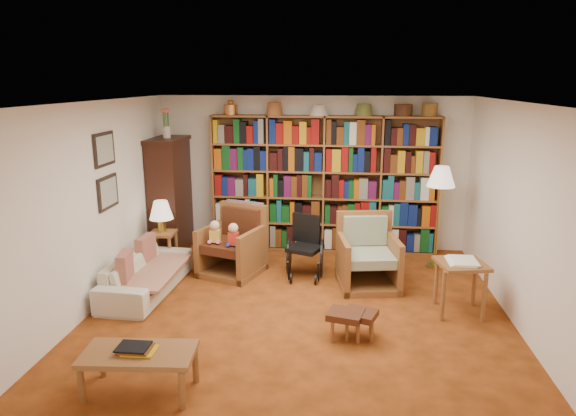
# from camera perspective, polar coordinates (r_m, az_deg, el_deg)

# --- Properties ---
(floor) EXTENTS (5.00, 5.00, 0.00)m
(floor) POSITION_cam_1_polar(r_m,az_deg,el_deg) (6.44, 1.23, -11.13)
(floor) COLOR #A04818
(floor) RESTS_ON ground
(ceiling) EXTENTS (5.00, 5.00, 0.00)m
(ceiling) POSITION_cam_1_polar(r_m,az_deg,el_deg) (5.84, 1.36, 11.68)
(ceiling) COLOR white
(ceiling) RESTS_ON wall_back
(wall_back) EXTENTS (5.00, 0.00, 5.00)m
(wall_back) POSITION_cam_1_polar(r_m,az_deg,el_deg) (8.46, 2.70, 3.87)
(wall_back) COLOR white
(wall_back) RESTS_ON floor
(wall_front) EXTENTS (5.00, 0.00, 5.00)m
(wall_front) POSITION_cam_1_polar(r_m,az_deg,el_deg) (3.66, -2.02, -9.96)
(wall_front) COLOR white
(wall_front) RESTS_ON floor
(wall_left) EXTENTS (0.00, 5.00, 5.00)m
(wall_left) POSITION_cam_1_polar(r_m,az_deg,el_deg) (6.70, -20.55, 0.28)
(wall_left) COLOR white
(wall_left) RESTS_ON floor
(wall_right) EXTENTS (0.00, 5.00, 5.00)m
(wall_right) POSITION_cam_1_polar(r_m,az_deg,el_deg) (6.33, 24.46, -0.85)
(wall_right) COLOR white
(wall_right) RESTS_ON floor
(bookshelf) EXTENTS (3.60, 0.30, 2.42)m
(bookshelf) POSITION_cam_1_polar(r_m,az_deg,el_deg) (8.29, 4.00, 3.10)
(bookshelf) COLOR #91592D
(bookshelf) RESTS_ON floor
(curio_cabinet) EXTENTS (0.50, 0.95, 2.40)m
(curio_cabinet) POSITION_cam_1_polar(r_m,az_deg,el_deg) (8.47, -12.96, 1.50)
(curio_cabinet) COLOR #33150E
(curio_cabinet) RESTS_ON floor
(framed_pictures) EXTENTS (0.03, 0.52, 0.97)m
(framed_pictures) POSITION_cam_1_polar(r_m,az_deg,el_deg) (6.88, -19.56, 3.90)
(framed_pictures) COLOR black
(framed_pictures) RESTS_ON wall_left
(sofa) EXTENTS (1.74, 0.76, 0.50)m
(sofa) POSITION_cam_1_polar(r_m,az_deg,el_deg) (7.08, -15.44, -7.09)
(sofa) COLOR beige
(sofa) RESTS_ON floor
(sofa_throw) EXTENTS (0.74, 1.36, 0.04)m
(sofa_throw) POSITION_cam_1_polar(r_m,az_deg,el_deg) (7.05, -15.08, -6.73)
(sofa_throw) COLOR beige
(sofa_throw) RESTS_ON sofa
(cushion_left) EXTENTS (0.16, 0.40, 0.39)m
(cushion_left) POSITION_cam_1_polar(r_m,az_deg,el_deg) (7.37, -15.50, -4.60)
(cushion_left) COLOR maroon
(cushion_left) RESTS_ON sofa
(cushion_right) EXTENTS (0.18, 0.40, 0.39)m
(cushion_right) POSITION_cam_1_polar(r_m,az_deg,el_deg) (6.76, -17.65, -6.45)
(cushion_right) COLOR maroon
(cushion_right) RESTS_ON sofa
(side_table_lamp) EXTENTS (0.39, 0.39, 0.54)m
(side_table_lamp) POSITION_cam_1_polar(r_m,az_deg,el_deg) (7.90, -13.72, -3.64)
(side_table_lamp) COLOR #91592D
(side_table_lamp) RESTS_ON floor
(table_lamp) EXTENTS (0.35, 0.35, 0.48)m
(table_lamp) POSITION_cam_1_polar(r_m,az_deg,el_deg) (7.78, -13.92, -0.33)
(table_lamp) COLOR gold
(table_lamp) RESTS_ON side_table_lamp
(armchair_leather) EXTENTS (1.04, 1.04, 0.99)m
(armchair_leather) POSITION_cam_1_polar(r_m,az_deg,el_deg) (7.55, -6.09, -4.07)
(armchair_leather) COLOR #91592D
(armchair_leather) RESTS_ON floor
(armchair_sage) EXTENTS (0.91, 0.93, 0.97)m
(armchair_sage) POSITION_cam_1_polar(r_m,az_deg,el_deg) (7.14, 8.87, -5.51)
(armchair_sage) COLOR #91592D
(armchair_sage) RESTS_ON floor
(wheelchair) EXTENTS (0.55, 0.70, 0.87)m
(wheelchair) POSITION_cam_1_polar(r_m,az_deg,el_deg) (7.36, 1.94, -4.52)
(wheelchair) COLOR black
(wheelchair) RESTS_ON floor
(floor_lamp) EXTENTS (0.41, 0.41, 1.54)m
(floor_lamp) POSITION_cam_1_polar(r_m,az_deg,el_deg) (7.75, 16.65, 2.92)
(floor_lamp) COLOR gold
(floor_lamp) RESTS_ON floor
(side_table_papers) EXTENTS (0.63, 0.63, 0.68)m
(side_table_papers) POSITION_cam_1_polar(r_m,az_deg,el_deg) (6.47, 18.65, -6.63)
(side_table_papers) COLOR #91592D
(side_table_papers) RESTS_ON floor
(footstool_a) EXTENTS (0.43, 0.40, 0.30)m
(footstool_a) POSITION_cam_1_polar(r_m,az_deg,el_deg) (5.75, 7.95, -11.80)
(footstool_a) COLOR #4C2614
(footstool_a) RESTS_ON floor
(footstool_b) EXTENTS (0.43, 0.39, 0.31)m
(footstool_b) POSITION_cam_1_polar(r_m,az_deg,el_deg) (5.70, 6.40, -11.92)
(footstool_b) COLOR #4C2614
(footstool_b) RESTS_ON floor
(coffee_table) EXTENTS (1.03, 0.57, 0.45)m
(coffee_table) POSITION_cam_1_polar(r_m,az_deg,el_deg) (4.93, -16.24, -15.58)
(coffee_table) COLOR #91592D
(coffee_table) RESTS_ON floor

